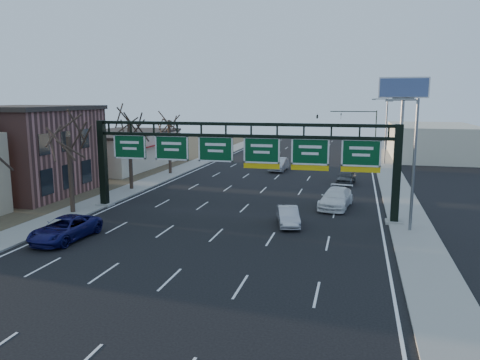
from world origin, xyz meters
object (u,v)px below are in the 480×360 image
(car_silver_sedan, at_px, (288,216))
(car_white_wagon, at_px, (336,198))
(car_blue_suv, at_px, (65,229))
(sign_gantry, at_px, (240,156))

(car_silver_sedan, height_order, car_white_wagon, car_white_wagon)
(car_white_wagon, bearing_deg, car_blue_suv, -132.53)
(sign_gantry, xyz_separation_m, car_silver_sedan, (4.12, -2.39, -3.97))
(sign_gantry, height_order, car_white_wagon, sign_gantry)
(sign_gantry, height_order, car_silver_sedan, sign_gantry)
(sign_gantry, xyz_separation_m, car_white_wagon, (7.19, 4.06, -3.83))
(car_blue_suv, bearing_deg, sign_gantry, 48.78)
(car_blue_suv, xyz_separation_m, car_white_wagon, (16.44, 13.44, 0.06))
(sign_gantry, relative_size, car_white_wagon, 4.46)
(sign_gantry, distance_m, car_white_wagon, 9.10)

